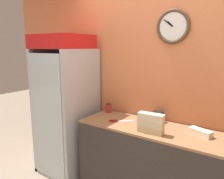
# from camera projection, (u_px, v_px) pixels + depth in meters

# --- Properties ---
(wall_back) EXTENTS (5.20, 0.10, 2.70)m
(wall_back) POSITION_uv_depth(u_px,v_px,m) (163.00, 81.00, 2.58)
(wall_back) COLOR #D17547
(wall_back) RESTS_ON ground_plane
(prep_counter) EXTENTS (1.59, 0.57, 0.88)m
(prep_counter) POSITION_uv_depth(u_px,v_px,m) (148.00, 163.00, 2.49)
(prep_counter) COLOR #332D28
(prep_counter) RESTS_ON ground_plane
(beverage_cooler) EXTENTS (0.67, 0.70, 1.90)m
(beverage_cooler) POSITION_uv_depth(u_px,v_px,m) (68.00, 99.00, 3.05)
(beverage_cooler) COLOR #B2B7BC
(beverage_cooler) RESTS_ON ground_plane
(sandwich_stack_bottom) EXTENTS (0.26, 0.10, 0.07)m
(sandwich_stack_bottom) POSITION_uv_depth(u_px,v_px,m) (151.00, 130.00, 2.22)
(sandwich_stack_bottom) COLOR tan
(sandwich_stack_bottom) RESTS_ON prep_counter
(sandwich_stack_middle) EXTENTS (0.26, 0.10, 0.07)m
(sandwich_stack_middle) POSITION_uv_depth(u_px,v_px,m) (151.00, 123.00, 2.21)
(sandwich_stack_middle) COLOR beige
(sandwich_stack_middle) RESTS_ON sandwich_stack_bottom
(sandwich_stack_top) EXTENTS (0.27, 0.11, 0.07)m
(sandwich_stack_top) POSITION_uv_depth(u_px,v_px,m) (151.00, 117.00, 2.19)
(sandwich_stack_top) COLOR beige
(sandwich_stack_top) RESTS_ON sandwich_stack_middle
(sandwich_flat_left) EXTENTS (0.24, 0.16, 0.06)m
(sandwich_flat_left) POSITION_uv_depth(u_px,v_px,m) (200.00, 132.00, 2.17)
(sandwich_flat_left) COLOR beige
(sandwich_flat_left) RESTS_ON prep_counter
(chefs_knife) EXTENTS (0.25, 0.22, 0.02)m
(chefs_knife) POSITION_uv_depth(u_px,v_px,m) (118.00, 121.00, 2.57)
(chefs_knife) COLOR silver
(chefs_knife) RESTS_ON prep_counter
(condiment_jar) EXTENTS (0.07, 0.07, 0.13)m
(condiment_jar) POSITION_uv_depth(u_px,v_px,m) (108.00, 108.00, 2.92)
(condiment_jar) COLOR #B72D23
(condiment_jar) RESTS_ON prep_counter
(napkin_dispenser) EXTENTS (0.11, 0.09, 0.12)m
(napkin_dispenser) POSITION_uv_depth(u_px,v_px,m) (158.00, 117.00, 2.56)
(napkin_dispenser) COLOR black
(napkin_dispenser) RESTS_ON prep_counter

